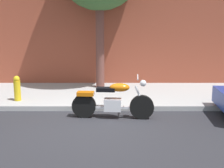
{
  "coord_description": "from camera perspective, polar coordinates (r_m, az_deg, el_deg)",
  "views": [
    {
      "loc": [
        0.47,
        -6.81,
        2.43
      ],
      "look_at": [
        0.48,
        0.57,
        0.92
      ],
      "focal_mm": 46.94,
      "sensor_mm": 36.0,
      "label": 1
    }
  ],
  "objects": [
    {
      "name": "fire_hydrant",
      "position": [
        9.33,
        -18.09,
        -1.21
      ],
      "size": [
        0.2,
        0.2,
        0.91
      ],
      "color": "gold",
      "rests_on": "ground"
    },
    {
      "name": "motorcycle",
      "position": [
        7.64,
        -0.01,
        -3.42
      ],
      "size": [
        2.15,
        0.7,
        1.13
      ],
      "color": "black",
      "rests_on": "ground"
    },
    {
      "name": "ground_plane",
      "position": [
        7.24,
        -3.85,
        -8.05
      ],
      "size": [
        60.0,
        60.0,
        0.0
      ],
      "primitive_type": "plane",
      "color": "#28282D"
    },
    {
      "name": "sidewalk",
      "position": [
        9.99,
        -2.8,
        -2.09
      ],
      "size": [
        18.72,
        3.38,
        0.14
      ],
      "primitive_type": "cube",
      "color": "#A5A5A5",
      "rests_on": "ground"
    }
  ]
}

